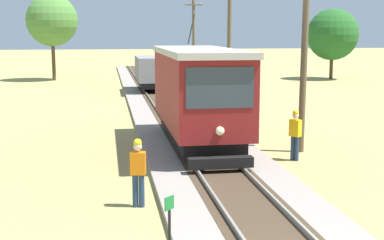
{
  "coord_description": "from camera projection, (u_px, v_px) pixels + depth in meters",
  "views": [
    {
      "loc": [
        -3.38,
        -7.76,
        4.45
      ],
      "look_at": [
        -0.4,
        10.97,
        1.33
      ],
      "focal_mm": 50.52,
      "sensor_mm": 36.0,
      "label": 1
    }
  ],
  "objects": [
    {
      "name": "red_tram",
      "position": [
        198.0,
        92.0,
        20.25
      ],
      "size": [
        2.6,
        8.54,
        4.79
      ],
      "color": "maroon",
      "rests_on": "rail_right"
    },
    {
      "name": "freight_car",
      "position": [
        153.0,
        72.0,
        39.24
      ],
      "size": [
        2.4,
        5.2,
        2.31
      ],
      "color": "slate",
      "rests_on": "rail_right"
    },
    {
      "name": "utility_pole_near_tram",
      "position": [
        305.0,
        45.0,
        19.49
      ],
      "size": [
        1.4,
        0.38,
        7.72
      ],
      "color": "brown",
      "rests_on": "ground"
    },
    {
      "name": "utility_pole_mid",
      "position": [
        229.0,
        40.0,
        31.35
      ],
      "size": [
        1.4,
        0.42,
        7.71
      ],
      "color": "brown",
      "rests_on": "ground"
    },
    {
      "name": "utility_pole_far",
      "position": [
        194.0,
        39.0,
        43.91
      ],
      "size": [
        1.4,
        0.6,
        7.46
      ],
      "color": "brown",
      "rests_on": "ground"
    },
    {
      "name": "trackside_signal_marker",
      "position": [
        169.0,
        221.0,
        10.9
      ],
      "size": [
        0.21,
        0.21,
        1.18
      ],
      "color": "black",
      "rests_on": "ground"
    },
    {
      "name": "track_worker",
      "position": [
        138.0,
        170.0,
        13.69
      ],
      "size": [
        0.42,
        0.31,
        1.78
      ],
      "rotation": [
        0.0,
        0.0,
        1.38
      ],
      "color": "navy",
      "rests_on": "ground"
    },
    {
      "name": "second_worker",
      "position": [
        295.0,
        133.0,
        18.68
      ],
      "size": [
        0.42,
        0.45,
        1.78
      ],
      "rotation": [
        0.0,
        0.0,
        0.65
      ],
      "color": "navy",
      "rests_on": "ground"
    },
    {
      "name": "tree_left_near",
      "position": [
        333.0,
        34.0,
        50.07
      ],
      "size": [
        4.76,
        4.76,
        6.55
      ],
      "color": "#4C3823",
      "rests_on": "ground"
    },
    {
      "name": "tree_right_near",
      "position": [
        52.0,
        21.0,
        48.67
      ],
      "size": [
        4.63,
        4.63,
        7.74
      ],
      "color": "#4C3823",
      "rests_on": "ground"
    }
  ]
}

